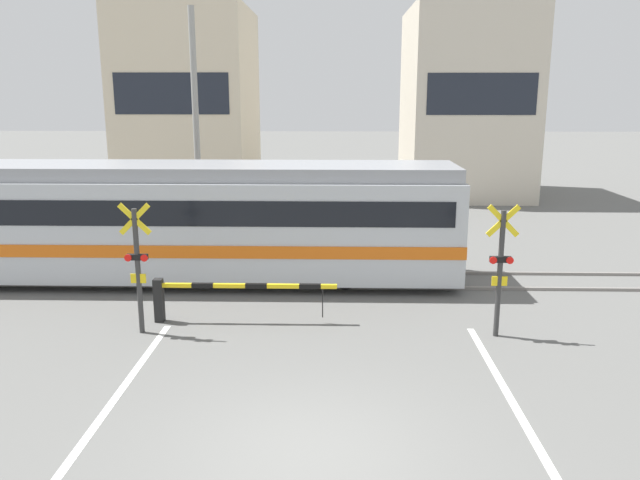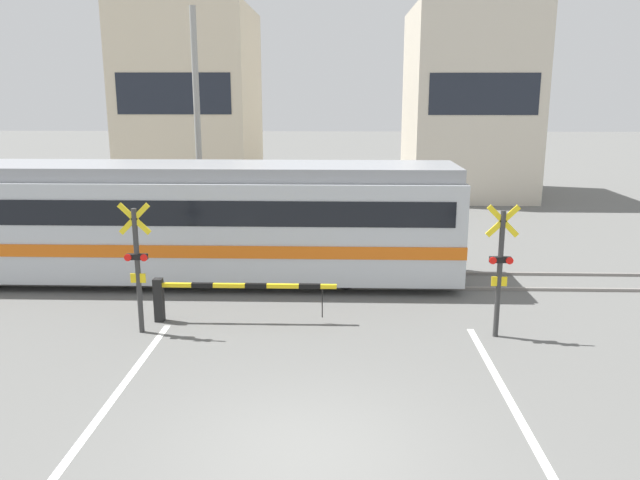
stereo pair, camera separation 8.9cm
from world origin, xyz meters
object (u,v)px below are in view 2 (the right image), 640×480
commuter_train (166,219)px  crossing_signal_left (137,262)px  crossing_barrier_near (209,292)px  crossing_signal_right (500,265)px  crossing_barrier_far (401,233)px

commuter_train → crossing_signal_left: (0.47, -3.91, -0.16)m
commuter_train → crossing_barrier_near: (1.80, -3.23, -1.02)m
commuter_train → crossing_signal_left: bearing=-83.2°
crossing_signal_right → crossing_signal_left: bearing=180.0°
crossing_barrier_near → crossing_barrier_far: 7.97m
crossing_signal_left → crossing_signal_right: (7.54, 0.00, 0.00)m
crossing_barrier_near → crossing_barrier_far: (4.88, 6.31, 0.00)m
crossing_barrier_near → crossing_signal_right: size_ratio=1.45×
crossing_barrier_far → crossing_signal_right: crossing_signal_right is taller
commuter_train → crossing_signal_right: (8.01, -3.91, -0.16)m
crossing_barrier_far → crossing_signal_right: bearing=-79.2°
crossing_barrier_far → crossing_signal_right: size_ratio=1.45×
commuter_train → crossing_barrier_far: size_ratio=3.86×
crossing_signal_left → crossing_signal_right: same height
crossing_barrier_near → crossing_signal_right: crossing_signal_right is taller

